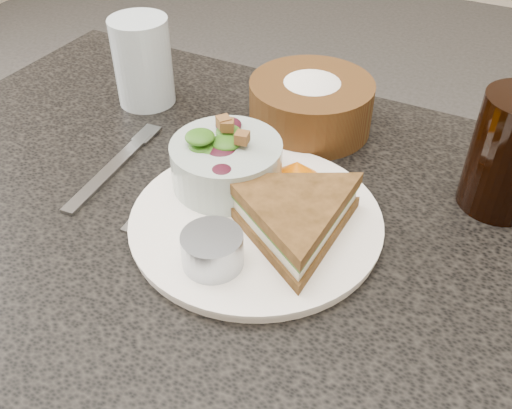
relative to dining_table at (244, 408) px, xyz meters
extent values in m
cube|color=black|center=(0.00, 0.00, 0.00)|extent=(1.00, 0.70, 0.75)
cylinder|color=white|center=(0.02, 0.01, 0.38)|extent=(0.27, 0.27, 0.01)
cylinder|color=#989EA8|center=(0.01, -0.07, 0.41)|extent=(0.08, 0.08, 0.04)
cone|color=#FF6F01|center=(0.03, 0.09, 0.40)|extent=(0.10, 0.10, 0.03)
cube|color=#959698|center=(-0.19, 0.01, 0.38)|extent=(0.03, 0.18, 0.00)
cube|color=gray|center=(-0.11, 0.02, 0.38)|extent=(0.03, 0.18, 0.00)
cylinder|color=silver|center=(-0.26, 0.18, 0.44)|extent=(0.11, 0.11, 0.12)
camera|label=1|loc=(0.23, -0.41, 0.80)|focal=40.00mm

